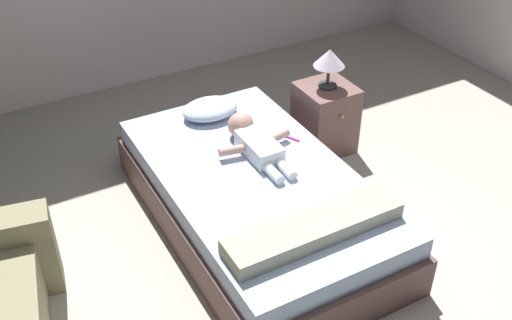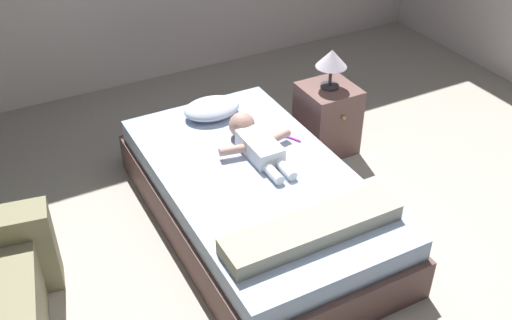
# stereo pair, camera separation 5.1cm
# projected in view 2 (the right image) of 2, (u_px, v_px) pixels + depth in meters

# --- Properties ---
(ground_plane) EXTENTS (8.00, 8.00, 0.00)m
(ground_plane) POSITION_uv_depth(u_px,v_px,m) (322.00, 282.00, 3.57)
(ground_plane) COLOR #B0A79B
(bed) EXTENTS (1.15, 2.07, 0.41)m
(bed) POSITION_uv_depth(u_px,v_px,m) (256.00, 199.00, 3.89)
(bed) COLOR brown
(bed) RESTS_ON ground_plane
(pillow) EXTENTS (0.41, 0.30, 0.11)m
(pillow) POSITION_uv_depth(u_px,v_px,m) (212.00, 108.00, 4.31)
(pillow) COLOR silver
(pillow) RESTS_ON bed
(baby) EXTENTS (0.52, 0.69, 0.18)m
(baby) POSITION_uv_depth(u_px,v_px,m) (255.00, 141.00, 3.94)
(baby) COLOR white
(baby) RESTS_ON bed
(toothbrush) EXTENTS (0.07, 0.12, 0.02)m
(toothbrush) POSITION_uv_depth(u_px,v_px,m) (291.00, 138.00, 4.08)
(toothbrush) COLOR #B62CAA
(toothbrush) RESTS_ON bed
(nightstand) EXTENTS (0.39, 0.42, 0.53)m
(nightstand) POSITION_uv_depth(u_px,v_px,m) (327.00, 119.00, 4.58)
(nightstand) COLOR brown
(nightstand) RESTS_ON ground_plane
(lamp) EXTENTS (0.23, 0.23, 0.30)m
(lamp) POSITION_uv_depth(u_px,v_px,m) (332.00, 60.00, 4.30)
(lamp) COLOR #333338
(lamp) RESTS_ON nightstand
(blanket) EXTENTS (1.04, 0.25, 0.10)m
(blanket) POSITION_uv_depth(u_px,v_px,m) (312.00, 228.00, 3.27)
(blanket) COLOR #A8A48D
(blanket) RESTS_ON bed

